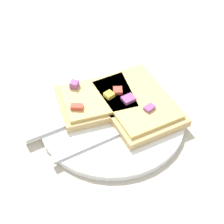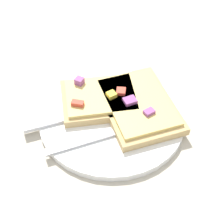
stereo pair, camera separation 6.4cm
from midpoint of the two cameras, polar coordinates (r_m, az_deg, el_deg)
ground_plane at (r=0.65m, az=-2.79°, el=-1.48°), size 4.00×4.00×0.00m
plate at (r=0.65m, az=-2.81°, el=-1.12°), size 0.25×0.25×0.01m
fork at (r=0.62m, az=-1.30°, el=-2.95°), size 0.17×0.18×0.01m
knife at (r=0.64m, az=-8.55°, el=-1.35°), size 0.15×0.17×0.01m
pizza_slice_main at (r=0.65m, az=0.94°, el=1.33°), size 0.20×0.20×0.03m
pizza_slice_corner at (r=0.66m, az=-4.94°, el=1.79°), size 0.16×0.17×0.03m
crumb_scatter at (r=0.65m, az=0.41°, el=0.64°), size 0.12×0.13×0.01m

